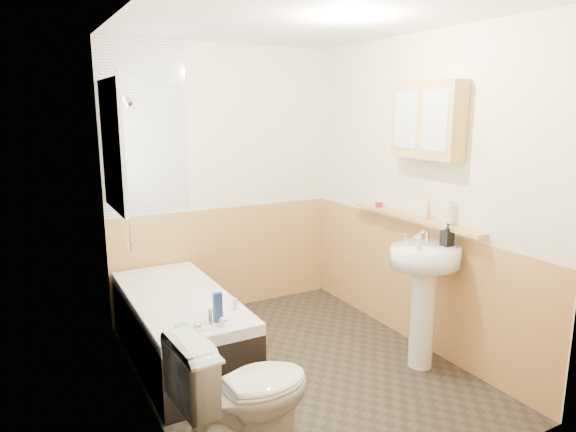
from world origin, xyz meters
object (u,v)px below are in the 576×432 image
at_px(bathtub, 180,326).
at_px(sink, 424,282).
at_px(toilet, 244,395).
at_px(medicine_cabinet, 428,120).
at_px(pine_shelf, 412,218).

xyz_separation_m(bathtub, sink, (1.57, -0.97, 0.39)).
xyz_separation_m(toilet, medicine_cabinet, (1.77, 0.57, 1.46)).
bearing_deg(medicine_cabinet, toilet, -162.31).
xyz_separation_m(pine_shelf, medicine_cabinet, (-0.03, -0.14, 0.78)).
height_order(bathtub, medicine_cabinet, medicine_cabinet).
bearing_deg(bathtub, toilet, -91.32).
bearing_deg(pine_shelf, medicine_cabinet, -101.24).
bearing_deg(medicine_cabinet, pine_shelf, 78.76).
relative_size(toilet, medicine_cabinet, 1.24).
bearing_deg(medicine_cabinet, bathtub, 157.13).
bearing_deg(pine_shelf, sink, -117.86).
bearing_deg(sink, toilet, -161.83).
bearing_deg(bathtub, sink, -31.79).
relative_size(sink, pine_shelf, 0.75).
bearing_deg(sink, bathtub, 154.84).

